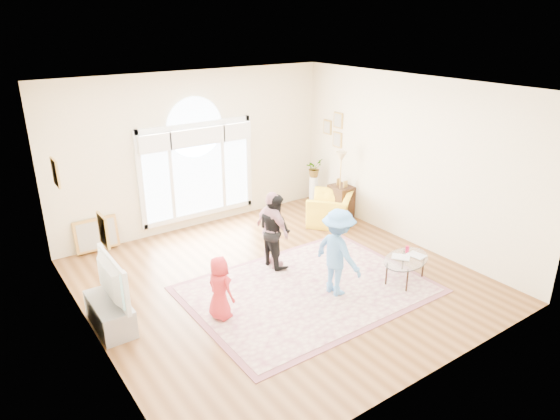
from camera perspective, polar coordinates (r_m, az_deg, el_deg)
ground at (r=8.50m, az=0.01°, el=-8.06°), size 6.00×6.00×0.00m
room_shell at (r=10.21m, az=-9.16°, el=6.28°), size 6.00×6.00×6.00m
area_rug at (r=8.25m, az=3.21°, el=-9.03°), size 3.60×2.60×0.02m
rug_border at (r=8.25m, az=3.21°, el=-9.05°), size 3.80×2.80×0.01m
tv_console at (r=7.65m, az=-18.83°, el=-11.17°), size 0.45×1.00×0.42m
television at (r=7.39m, az=-19.28°, el=-7.62°), size 0.17×1.14×0.66m
coffee_table at (r=8.56m, az=14.21°, el=-5.54°), size 1.14×0.90×0.54m
armchair at (r=10.69m, az=5.76°, el=0.12°), size 1.31×1.29×0.64m
side_cabinet at (r=11.10m, az=6.96°, el=1.04°), size 0.40×0.50×0.70m
floor_lamp at (r=10.64m, az=6.98°, el=5.43°), size 0.29×0.29×1.51m
plant_pedestal at (r=11.67m, az=3.85°, el=2.18°), size 0.20×0.20×0.70m
potted_plant at (r=11.50m, az=3.91°, el=4.82°), size 0.46×0.43×0.42m
leaning_picture at (r=10.11m, az=-19.99°, el=-4.43°), size 0.80×0.14×0.62m
child_red at (r=7.34m, az=-6.89°, el=-8.83°), size 0.41×0.53×0.98m
child_black at (r=8.70m, az=-0.60°, el=-2.29°), size 0.53×0.67×1.33m
child_pink at (r=8.64m, az=-0.87°, el=-2.30°), size 0.39×0.83×1.38m
child_blue at (r=7.85m, az=6.63°, el=-4.83°), size 0.58×0.95×1.42m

